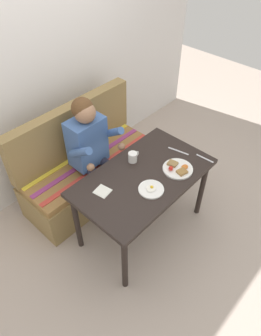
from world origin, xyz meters
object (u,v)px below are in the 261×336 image
coffee_mug (133,157)px  plate_breakfast (178,169)px  table (143,182)px  couch (88,168)px  napkin (103,191)px  plate_eggs (151,189)px  person (92,146)px  fork (205,158)px  knife (178,151)px

coffee_mug → plate_breakfast: bearing=-63.7°
table → couch: (0.00, 0.76, -0.32)m
plate_breakfast → napkin: size_ratio=2.17×
plate_eggs → plate_breakfast: bearing=-2.4°
person → plate_breakfast: 0.81m
plate_breakfast → fork: size_ratio=1.52×
couch → fork: 1.22m
couch → plate_eggs: bearing=-95.1°
knife → couch: bearing=107.7°
person → plate_eggs: size_ratio=5.87×
fork → knife: 0.25m
couch → fork: bearing=-62.6°
napkin → knife: napkin is taller
coffee_mug → knife: coffee_mug is taller
couch → napkin: (-0.36, -0.64, 0.40)m
napkin → plate_breakfast: bearing=-25.1°
table → knife: knife is taller
person → fork: (0.57, -0.85, -0.01)m
couch → person: size_ratio=1.19×
coffee_mug → knife: (0.38, -0.22, -0.04)m
person → fork: 1.02m
person → napkin: bearing=-123.8°
napkin → plate_eggs: bearing=-44.4°
table → napkin: 0.39m
table → person: person is taller
couch → knife: 0.99m
couch → knife: bearing=-60.2°
table → napkin: bearing=161.5°
person → napkin: person is taller
couch → plate_eggs: couch is taller
person → knife: 0.79m
plate_eggs → coffee_mug: (0.16, 0.34, 0.04)m
plate_eggs → coffee_mug: coffee_mug is taller
napkin → fork: size_ratio=0.70×
fork → napkin: bearing=153.5°
napkin → knife: 0.82m
plate_breakfast → person: bearing=111.4°
person → plate_eggs: 0.74m
table → plate_breakfast: 0.32m
person → knife: (0.50, -0.61, -0.01)m
table → person: bearing=94.3°
coffee_mug → fork: size_ratio=0.69×
person → plate_eggs: person is taller
couch → coffee_mug: (0.07, -0.57, 0.45)m
coffee_mug → fork: 0.64m
plate_breakfast → coffee_mug: size_ratio=2.19×
coffee_mug → table: bearing=-111.3°
couch → plate_eggs: 1.01m
couch → table: bearing=-90.0°
plate_breakfast → plate_eggs: bearing=177.6°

